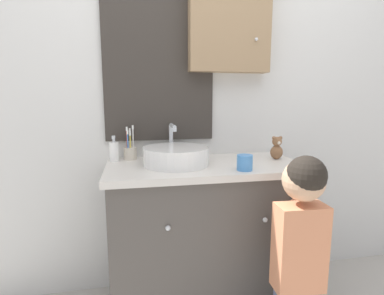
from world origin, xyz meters
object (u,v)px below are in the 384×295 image
teddy_bear (277,148)px  soap_dispenser (114,151)px  sink_basin (176,155)px  child_figure (300,241)px  drinking_cup (245,163)px  toothbrush_holder (130,152)px

teddy_bear → soap_dispenser: bearing=172.4°
sink_basin → soap_dispenser: sink_basin is taller
sink_basin → soap_dispenser: size_ratio=2.76×
child_figure → drinking_cup: size_ratio=12.45×
sink_basin → teddy_bear: size_ratio=2.98×
toothbrush_holder → soap_dispenser: bearing=-158.5°
child_figure → sink_basin: bearing=135.5°
teddy_bear → sink_basin: bearing=-177.0°
toothbrush_holder → teddy_bear: (0.84, -0.16, 0.02)m
child_figure → teddy_bear: teddy_bear is taller
sink_basin → child_figure: size_ratio=0.42×
child_figure → teddy_bear: bearing=75.8°
child_figure → drinking_cup: (-0.16, 0.27, 0.30)m
teddy_bear → drinking_cup: teddy_bear is taller
sink_basin → teddy_bear: bearing=3.0°
soap_dispenser → sink_basin: bearing=-25.1°
toothbrush_holder → child_figure: 1.01m
soap_dispenser → child_figure: soap_dispenser is taller
soap_dispenser → drinking_cup: (0.64, -0.35, -0.02)m
toothbrush_holder → drinking_cup: 0.67m
toothbrush_holder → teddy_bear: bearing=-10.7°
drinking_cup → sink_basin: bearing=148.4°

